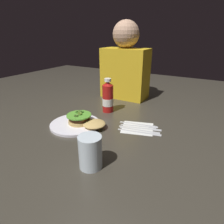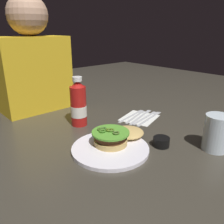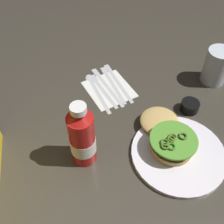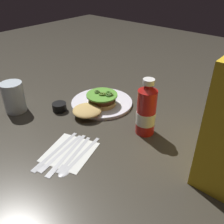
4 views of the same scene
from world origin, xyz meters
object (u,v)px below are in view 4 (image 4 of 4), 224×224
(spoon_utensil, at_px, (75,160))
(steak_knife, at_px, (65,156))
(burger_sandwich, at_px, (97,103))
(butter_knife, at_px, (53,152))
(table_knife, at_px, (59,154))
(water_glass, at_px, (14,97))
(napkin, at_px, (70,152))
(fork_utensil, at_px, (72,156))
(condiment_cup, at_px, (59,107))
(ketchup_bottle, at_px, (146,111))
(dinner_plate, at_px, (102,103))

(spoon_utensil, bearing_deg, steak_knife, -78.44)
(burger_sandwich, relative_size, steak_knife, 1.01)
(butter_knife, relative_size, table_knife, 1.06)
(water_glass, distance_m, napkin, 0.37)
(burger_sandwich, height_order, napkin, burger_sandwich)
(fork_utensil, bearing_deg, condiment_cup, -121.73)
(ketchup_bottle, bearing_deg, water_glass, -65.81)
(water_glass, xyz_separation_m, table_knife, (0.06, 0.35, -0.06))
(butter_knife, height_order, spoon_utensil, same)
(ketchup_bottle, height_order, water_glass, ketchup_bottle)
(spoon_utensil, bearing_deg, burger_sandwich, -148.77)
(napkin, relative_size, butter_knife, 0.73)
(ketchup_bottle, relative_size, fork_utensil, 1.14)
(condiment_cup, relative_size, napkin, 0.37)
(ketchup_bottle, height_order, spoon_utensil, ketchup_bottle)
(steak_knife, bearing_deg, dinner_plate, -156.42)
(burger_sandwich, xyz_separation_m, condiment_cup, (0.10, -0.11, -0.02))
(burger_sandwich, height_order, condiment_cup, burger_sandwich)
(condiment_cup, xyz_separation_m, butter_knife, (0.18, 0.19, -0.01))
(burger_sandwich, distance_m, spoon_utensil, 0.31)
(ketchup_bottle, xyz_separation_m, water_glass, (0.22, -0.48, -0.03))
(dinner_plate, bearing_deg, spoon_utensil, 29.71)
(burger_sandwich, xyz_separation_m, water_glass, (0.22, -0.25, 0.03))
(napkin, height_order, table_knife, table_knife)
(burger_sandwich, relative_size, water_glass, 1.74)
(ketchup_bottle, distance_m, condiment_cup, 0.37)
(condiment_cup, relative_size, butter_knife, 0.27)
(burger_sandwich, bearing_deg, fork_utensil, 28.40)
(ketchup_bottle, xyz_separation_m, butter_knife, (0.28, -0.15, -0.08))
(table_knife, bearing_deg, dinner_plate, -160.28)
(condiment_cup, height_order, fork_utensil, condiment_cup)
(ketchup_bottle, relative_size, butter_knife, 0.97)
(water_glass, relative_size, condiment_cup, 2.15)
(water_glass, xyz_separation_m, fork_utensil, (0.04, 0.39, -0.06))
(water_glass, relative_size, napkin, 0.79)
(fork_utensil, relative_size, spoon_utensil, 0.89)
(dinner_plate, height_order, butter_knife, dinner_plate)
(burger_sandwich, xyz_separation_m, butter_knife, (0.28, 0.08, -0.03))
(water_glass, distance_m, steak_knife, 0.38)
(condiment_cup, bearing_deg, table_knife, 50.29)
(condiment_cup, height_order, butter_knife, condiment_cup)
(ketchup_bottle, xyz_separation_m, steak_knife, (0.27, -0.11, -0.08))
(napkin, xyz_separation_m, steak_knife, (0.03, 0.01, 0.00))
(water_glass, distance_m, butter_knife, 0.34)
(condiment_cup, bearing_deg, dinner_plate, 147.80)
(napkin, bearing_deg, water_glass, -94.77)
(ketchup_bottle, xyz_separation_m, napkin, (0.25, -0.12, -0.09))
(burger_sandwich, relative_size, butter_knife, 1.00)
(spoon_utensil, bearing_deg, dinner_plate, -150.29)
(napkin, relative_size, steak_knife, 0.74)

